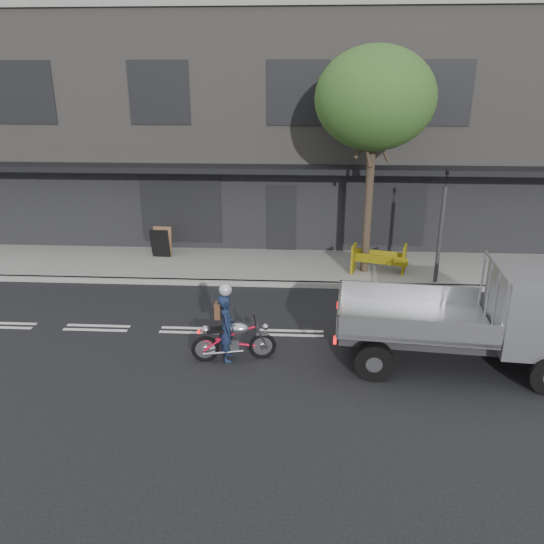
{
  "coord_description": "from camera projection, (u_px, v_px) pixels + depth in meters",
  "views": [
    {
      "loc": [
        0.24,
        -11.59,
        5.77
      ],
      "look_at": [
        -0.48,
        0.5,
        1.39
      ],
      "focal_mm": 35.0,
      "sensor_mm": 36.0,
      "label": 1
    }
  ],
  "objects": [
    {
      "name": "construction_barrier",
      "position": [
        380.0,
        261.0,
        16.1
      ],
      "size": [
        1.78,
        1.11,
        0.93
      ],
      "primitive_type": null,
      "rotation": [
        0.0,
        0.0,
        -0.29
      ],
      "color": "yellow",
      "rests_on": "sidewalk"
    },
    {
      "name": "street_tree",
      "position": [
        375.0,
        99.0,
        14.88
      ],
      "size": [
        3.4,
        3.4,
        6.74
      ],
      "color": "#382B21",
      "rests_on": "ground"
    },
    {
      "name": "traffic_light_pole",
      "position": [
        440.0,
        233.0,
        15.2
      ],
      "size": [
        0.12,
        0.12,
        3.5
      ],
      "color": "#2D2D30",
      "rests_on": "ground"
    },
    {
      "name": "ground",
      "position": [
        290.0,
        333.0,
        12.85
      ],
      "size": [
        80.0,
        80.0,
        0.0
      ],
      "primitive_type": "plane",
      "color": "black",
      "rests_on": "ground"
    },
    {
      "name": "building_main",
      "position": [
        299.0,
        126.0,
        22.1
      ],
      "size": [
        26.0,
        10.0,
        8.0
      ],
      "primitive_type": "cube",
      "color": "slate",
      "rests_on": "ground"
    },
    {
      "name": "sandwich_board",
      "position": [
        160.0,
        244.0,
        17.71
      ],
      "size": [
        0.64,
        0.44,
        0.98
      ],
      "primitive_type": null,
      "rotation": [
        0.0,
        0.0,
        -0.04
      ],
      "color": "black",
      "rests_on": "sidewalk"
    },
    {
      "name": "rider",
      "position": [
        227.0,
        328.0,
        11.4
      ],
      "size": [
        0.45,
        0.61,
        1.52
      ],
      "primitive_type": "imported",
      "rotation": [
        0.0,
        0.0,
        1.74
      ],
      "color": "#16223D",
      "rests_on": "ground"
    },
    {
      "name": "flatbed_ute",
      "position": [
        516.0,
        311.0,
        10.87
      ],
      "size": [
        5.14,
        2.48,
        2.31
      ],
      "rotation": [
        0.0,
        0.0,
        -0.09
      ],
      "color": "black",
      "rests_on": "ground"
    },
    {
      "name": "sidewalk",
      "position": [
        294.0,
        266.0,
        17.24
      ],
      "size": [
        32.0,
        3.2,
        0.15
      ],
      "primitive_type": "cube",
      "color": "gray",
      "rests_on": "ground"
    },
    {
      "name": "kerb",
      "position": [
        293.0,
        284.0,
        15.74
      ],
      "size": [
        32.0,
        0.2,
        0.15
      ],
      "primitive_type": "cube",
      "color": "gray",
      "rests_on": "ground"
    },
    {
      "name": "motorcycle",
      "position": [
        234.0,
        339.0,
        11.49
      ],
      "size": [
        1.84,
        0.55,
        0.95
      ],
      "rotation": [
        0.0,
        0.0,
        0.17
      ],
      "color": "black",
      "rests_on": "ground"
    }
  ]
}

